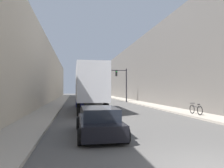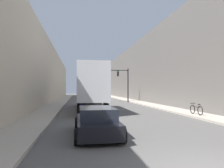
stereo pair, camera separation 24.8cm
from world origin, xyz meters
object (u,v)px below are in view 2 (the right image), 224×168
Objects in this scene: traffic_signal_gantry at (121,79)px; parked_bicycle at (196,110)px; semi_truck at (90,87)px; sedan_car at (97,122)px.

traffic_signal_gantry is 19.68m from parked_bicycle.
sedan_car is (-0.34, -12.14, -1.74)m from semi_truck.
sedan_car is 2.53× the size of parked_bicycle.
semi_truck is at bearing 141.19° from parked_bicycle.
sedan_car reaches higher than parked_bicycle.
traffic_signal_gantry is 3.02× the size of parked_bicycle.
parked_bicycle is (8.29, 5.75, -0.09)m from sedan_car.
traffic_signal_gantry is at bearing 96.41° from parked_bicycle.
semi_truck reaches higher than sedan_car.
semi_truck is 12.27m from sedan_car.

